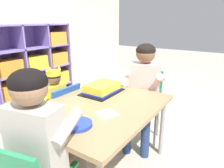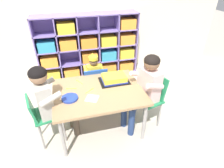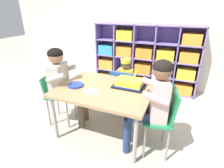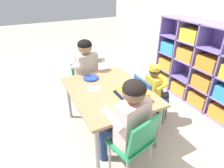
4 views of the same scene
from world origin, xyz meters
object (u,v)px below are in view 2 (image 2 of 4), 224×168
at_px(child_with_crown, 94,72).
at_px(fork_beside_plate_stack, 90,90).
at_px(guest_at_table_side, 145,86).
at_px(activity_table, 98,94).
at_px(fork_near_cake_tray, 71,88).
at_px(classroom_chair_adult_side, 43,114).
at_px(adult_helper_seated, 49,97).
at_px(fork_scattered_mid_table, 79,82).
at_px(birthday_cake_on_tray, 114,79).
at_px(classroom_chair_blue, 95,82).
at_px(classroom_chair_guest_side, 151,95).
at_px(paper_plate_stack, 70,98).

relative_size(child_with_crown, fork_beside_plate_stack, 7.04).
bearing_deg(guest_at_table_side, child_with_crown, -158.36).
distance_m(activity_table, fork_near_cake_tray, 0.36).
relative_size(classroom_chair_adult_side, fork_beside_plate_stack, 5.68).
bearing_deg(adult_helper_seated, fork_scattered_mid_table, -63.72).
relative_size(activity_table, fork_scattered_mid_table, 8.40).
relative_size(activity_table, birthday_cake_on_tray, 2.83).
bearing_deg(activity_table, adult_helper_seated, -177.22).
relative_size(activity_table, classroom_chair_blue, 1.65).
height_order(classroom_chair_blue, birthday_cake_on_tray, birthday_cake_on_tray).
bearing_deg(classroom_chair_guest_side, classroom_chair_blue, -146.91).
bearing_deg(fork_scattered_mid_table, classroom_chair_blue, 106.46).
xyz_separation_m(child_with_crown, guest_at_table_side, (0.53, -0.74, 0.12)).
relative_size(child_with_crown, adult_helper_seated, 0.81).
height_order(adult_helper_seated, fork_beside_plate_stack, adult_helper_seated).
bearing_deg(child_with_crown, fork_scattered_mid_table, 54.77).
bearing_deg(adult_helper_seated, paper_plate_stack, -116.57).
relative_size(classroom_chair_guest_side, fork_near_cake_tray, 5.50).
xyz_separation_m(classroom_chair_adult_side, fork_near_cake_tray, (0.36, 0.19, 0.19)).
xyz_separation_m(classroom_chair_adult_side, classroom_chair_guest_side, (1.39, -0.02, 0.03)).
relative_size(classroom_chair_adult_side, fork_scattered_mid_table, 5.19).
height_order(classroom_chair_guest_side, birthday_cake_on_tray, classroom_chair_guest_side).
height_order(activity_table, fork_near_cake_tray, fork_near_cake_tray).
height_order(classroom_chair_adult_side, classroom_chair_guest_side, classroom_chair_guest_side).
height_order(classroom_chair_guest_side, fork_scattered_mid_table, classroom_chair_guest_side).
xyz_separation_m(paper_plate_stack, fork_scattered_mid_table, (0.14, 0.36, -0.01)).
bearing_deg(fork_near_cake_tray, fork_scattered_mid_table, 58.99).
bearing_deg(paper_plate_stack, fork_near_cake_tray, 83.99).
bearing_deg(fork_scattered_mid_table, child_with_crown, 116.68).
bearing_deg(classroom_chair_guest_side, paper_plate_stack, -103.33).
distance_m(activity_table, paper_plate_stack, 0.37).
bearing_deg(activity_table, classroom_chair_blue, 84.17).
xyz_separation_m(guest_at_table_side, fork_near_cake_tray, (-0.91, 0.24, -0.04)).
distance_m(classroom_chair_adult_side, birthday_cake_on_tray, 0.99).
distance_m(classroom_chair_guest_side, fork_scattered_mid_table, 0.98).
bearing_deg(birthday_cake_on_tray, fork_scattered_mid_table, 166.35).
relative_size(classroom_chair_blue, guest_at_table_side, 0.64).
bearing_deg(activity_table, guest_at_table_side, -10.24).
height_order(adult_helper_seated, fork_near_cake_tray, adult_helper_seated).
height_order(paper_plate_stack, fork_near_cake_tray, paper_plate_stack).
bearing_deg(guest_at_table_side, fork_beside_plate_stack, -114.69).
bearing_deg(paper_plate_stack, classroom_chair_adult_side, 174.73).
height_order(adult_helper_seated, paper_plate_stack, adult_helper_seated).
height_order(guest_at_table_side, fork_scattered_mid_table, guest_at_table_side).
distance_m(classroom_chair_adult_side, fork_near_cake_tray, 0.45).
height_order(birthday_cake_on_tray, paper_plate_stack, birthday_cake_on_tray).
bearing_deg(guest_at_table_side, activity_table, -113.93).
relative_size(birthday_cake_on_tray, fork_beside_plate_stack, 3.24).
height_order(classroom_chair_blue, fork_beside_plate_stack, classroom_chair_blue).
distance_m(child_with_crown, birthday_cake_on_tray, 0.53).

